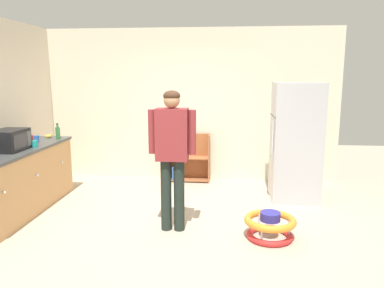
{
  "coord_description": "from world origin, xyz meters",
  "views": [
    {
      "loc": [
        0.67,
        -4.41,
        1.89
      ],
      "look_at": [
        0.18,
        0.63,
        0.96
      ],
      "focal_mm": 35.17,
      "sensor_mm": 36.0,
      "label": 1
    }
  ],
  "objects_px": {
    "refrigerator": "(296,142)",
    "red_cup": "(30,138)",
    "teal_cup": "(34,144)",
    "microwave": "(9,140)",
    "banana_bunch": "(49,136)",
    "standing_person": "(172,148)",
    "blue_cup": "(36,139)",
    "white_cup": "(20,141)",
    "kitchen_counter": "(16,182)",
    "baby_walker": "(270,226)",
    "bookshelf": "(184,160)",
    "green_glass_bottle": "(58,133)"
  },
  "relations": [
    {
      "from": "standing_person",
      "to": "kitchen_counter",
      "type": "bearing_deg",
      "value": 171.54
    },
    {
      "from": "standing_person",
      "to": "red_cup",
      "type": "xyz_separation_m",
      "value": [
        -2.31,
        0.97,
        -0.08
      ]
    },
    {
      "from": "refrigerator",
      "to": "banana_bunch",
      "type": "relative_size",
      "value": 11.42
    },
    {
      "from": "refrigerator",
      "to": "red_cup",
      "type": "xyz_separation_m",
      "value": [
        -3.99,
        -0.39,
        0.06
      ]
    },
    {
      "from": "kitchen_counter",
      "to": "baby_walker",
      "type": "height_order",
      "value": "kitchen_counter"
    },
    {
      "from": "bookshelf",
      "to": "teal_cup",
      "type": "xyz_separation_m",
      "value": [
        -1.89,
        -1.66,
        0.57
      ]
    },
    {
      "from": "refrigerator",
      "to": "white_cup",
      "type": "height_order",
      "value": "refrigerator"
    },
    {
      "from": "bookshelf",
      "to": "standing_person",
      "type": "bearing_deg",
      "value": -86.92
    },
    {
      "from": "baby_walker",
      "to": "white_cup",
      "type": "distance_m",
      "value": 3.69
    },
    {
      "from": "microwave",
      "to": "blue_cup",
      "type": "distance_m",
      "value": 0.67
    },
    {
      "from": "refrigerator",
      "to": "teal_cup",
      "type": "relative_size",
      "value": 18.74
    },
    {
      "from": "microwave",
      "to": "banana_bunch",
      "type": "relative_size",
      "value": 3.08
    },
    {
      "from": "microwave",
      "to": "blue_cup",
      "type": "height_order",
      "value": "microwave"
    },
    {
      "from": "white_cup",
      "to": "kitchen_counter",
      "type": "bearing_deg",
      "value": -72.64
    },
    {
      "from": "green_glass_bottle",
      "to": "white_cup",
      "type": "bearing_deg",
      "value": -124.22
    },
    {
      "from": "kitchen_counter",
      "to": "refrigerator",
      "type": "relative_size",
      "value": 1.31
    },
    {
      "from": "banana_bunch",
      "to": "teal_cup",
      "type": "height_order",
      "value": "teal_cup"
    },
    {
      "from": "kitchen_counter",
      "to": "microwave",
      "type": "distance_m",
      "value": 0.59
    },
    {
      "from": "kitchen_counter",
      "to": "teal_cup",
      "type": "height_order",
      "value": "teal_cup"
    },
    {
      "from": "standing_person",
      "to": "red_cup",
      "type": "distance_m",
      "value": 2.5
    },
    {
      "from": "banana_bunch",
      "to": "blue_cup",
      "type": "relative_size",
      "value": 1.64
    },
    {
      "from": "kitchen_counter",
      "to": "red_cup",
      "type": "relative_size",
      "value": 24.53
    },
    {
      "from": "kitchen_counter",
      "to": "green_glass_bottle",
      "type": "height_order",
      "value": "green_glass_bottle"
    },
    {
      "from": "green_glass_bottle",
      "to": "standing_person",
      "type": "bearing_deg",
      "value": -31.71
    },
    {
      "from": "standing_person",
      "to": "teal_cup",
      "type": "distance_m",
      "value": 2.09
    },
    {
      "from": "bookshelf",
      "to": "microwave",
      "type": "distance_m",
      "value": 2.92
    },
    {
      "from": "white_cup",
      "to": "baby_walker",
      "type": "bearing_deg",
      "value": -14.13
    },
    {
      "from": "green_glass_bottle",
      "to": "white_cup",
      "type": "height_order",
      "value": "green_glass_bottle"
    },
    {
      "from": "standing_person",
      "to": "teal_cup",
      "type": "bearing_deg",
      "value": 165.0
    },
    {
      "from": "banana_bunch",
      "to": "blue_cup",
      "type": "bearing_deg",
      "value": -91.14
    },
    {
      "from": "banana_bunch",
      "to": "white_cup",
      "type": "relative_size",
      "value": 1.64
    },
    {
      "from": "standing_person",
      "to": "green_glass_bottle",
      "type": "distance_m",
      "value": 2.34
    },
    {
      "from": "baby_walker",
      "to": "teal_cup",
      "type": "height_order",
      "value": "teal_cup"
    },
    {
      "from": "white_cup",
      "to": "red_cup",
      "type": "bearing_deg",
      "value": 83.2
    },
    {
      "from": "kitchen_counter",
      "to": "standing_person",
      "type": "height_order",
      "value": "standing_person"
    },
    {
      "from": "baby_walker",
      "to": "teal_cup",
      "type": "relative_size",
      "value": 6.36
    },
    {
      "from": "red_cup",
      "to": "refrigerator",
      "type": "bearing_deg",
      "value": 5.65
    },
    {
      "from": "refrigerator",
      "to": "blue_cup",
      "type": "bearing_deg",
      "value": -173.82
    },
    {
      "from": "green_glass_bottle",
      "to": "red_cup",
      "type": "distance_m",
      "value": 0.41
    },
    {
      "from": "bookshelf",
      "to": "teal_cup",
      "type": "distance_m",
      "value": 2.58
    },
    {
      "from": "microwave",
      "to": "green_glass_bottle",
      "type": "xyz_separation_m",
      "value": [
        0.22,
        0.96,
        -0.04
      ]
    },
    {
      "from": "baby_walker",
      "to": "banana_bunch",
      "type": "relative_size",
      "value": 3.87
    },
    {
      "from": "microwave",
      "to": "white_cup",
      "type": "xyz_separation_m",
      "value": [
        -0.12,
        0.46,
        -0.09
      ]
    },
    {
      "from": "baby_walker",
      "to": "red_cup",
      "type": "height_order",
      "value": "red_cup"
    },
    {
      "from": "standing_person",
      "to": "white_cup",
      "type": "height_order",
      "value": "standing_person"
    },
    {
      "from": "banana_bunch",
      "to": "white_cup",
      "type": "height_order",
      "value": "white_cup"
    },
    {
      "from": "teal_cup",
      "to": "standing_person",
      "type": "bearing_deg",
      "value": -15.0
    },
    {
      "from": "microwave",
      "to": "green_glass_bottle",
      "type": "bearing_deg",
      "value": 77.25
    },
    {
      "from": "refrigerator",
      "to": "red_cup",
      "type": "bearing_deg",
      "value": -174.35
    },
    {
      "from": "refrigerator",
      "to": "standing_person",
      "type": "xyz_separation_m",
      "value": [
        -1.68,
        -1.36,
        0.14
      ]
    }
  ]
}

